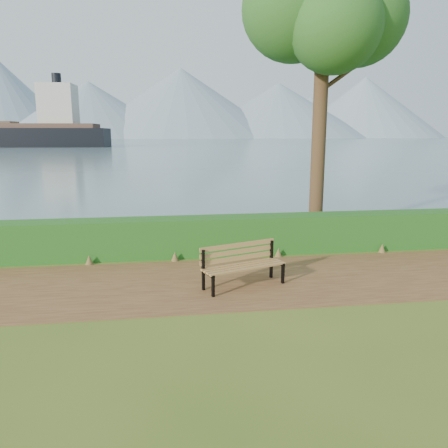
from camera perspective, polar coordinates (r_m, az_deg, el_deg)
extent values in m
plane|color=#425C1A|center=(9.32, 0.88, -8.12)|extent=(140.00, 140.00, 0.00)
cube|color=#56321D|center=(9.60, 0.59, -7.50)|extent=(40.00, 3.40, 0.01)
cube|color=#164E17|center=(11.66, -1.17, -1.52)|extent=(32.00, 0.85, 1.00)
cube|color=slate|center=(268.68, -8.23, 10.82)|extent=(700.00, 510.00, 0.00)
cone|color=gray|center=(408.42, -17.14, 14.04)|extent=(160.00, 160.00, 48.00)
cone|color=gray|center=(415.15, -5.61, 15.40)|extent=(190.00, 190.00, 62.00)
cone|color=gray|center=(424.14, 7.09, 14.48)|extent=(170.00, 170.00, 50.00)
cone|color=gray|center=(465.31, 17.85, 14.26)|extent=(150.00, 150.00, 58.00)
cone|color=gray|center=(438.98, -9.76, 13.32)|extent=(120.00, 120.00, 35.00)
cone|color=gray|center=(459.65, 11.17, 13.50)|extent=(130.00, 130.00, 40.00)
cube|color=black|center=(8.65, -1.43, -8.14)|extent=(0.07, 0.07, 0.45)
cube|color=black|center=(8.96, -2.72, -6.06)|extent=(0.07, 0.07, 0.86)
cube|color=black|center=(8.77, -2.10, -6.51)|extent=(0.22, 0.51, 0.05)
cube|color=black|center=(9.49, 7.70, -6.44)|extent=(0.07, 0.07, 0.45)
cube|color=black|center=(9.77, 6.21, -4.61)|extent=(0.07, 0.07, 0.86)
cube|color=black|center=(9.60, 6.95, -4.99)|extent=(0.22, 0.51, 0.05)
cube|color=#9F703D|center=(9.00, 3.27, -5.86)|extent=(1.72, 0.70, 0.03)
cube|color=#9F703D|center=(9.10, 2.85, -5.66)|extent=(1.72, 0.70, 0.03)
cube|color=#9F703D|center=(9.20, 2.44, -5.45)|extent=(1.72, 0.70, 0.03)
cube|color=#9F703D|center=(9.31, 2.04, -5.25)|extent=(1.72, 0.70, 0.03)
cube|color=#9F703D|center=(9.32, 1.85, -4.45)|extent=(1.71, 0.66, 0.10)
cube|color=#9F703D|center=(9.28, 1.86, -3.62)|extent=(1.71, 0.66, 0.10)
cube|color=#9F703D|center=(9.25, 1.87, -2.79)|extent=(1.71, 0.66, 0.10)
cylinder|color=#341E15|center=(14.01, 12.44, 14.47)|extent=(0.43, 0.43, 7.82)
sphere|color=#1A4C19|center=(14.71, 17.13, 24.37)|extent=(2.82, 2.82, 2.82)
sphere|color=#1A4C19|center=(14.27, 9.08, 26.03)|extent=(3.04, 3.04, 3.04)
sphere|color=#1A4C19|center=(13.54, 14.31, 23.79)|extent=(2.61, 2.61, 2.61)
cylinder|color=#341E15|center=(14.26, 14.53, 17.83)|extent=(1.14, 0.13, 0.85)
cylinder|color=#341E15|center=(14.11, 10.78, 20.28)|extent=(0.88, 0.41, 0.78)
cube|color=beige|center=(121.47, -20.82, 14.27)|extent=(8.96, 8.31, 10.33)
cylinder|color=black|center=(121.99, -21.04, 17.13)|extent=(2.25, 2.25, 3.29)
cube|color=brown|center=(125.77, -26.89, 11.70)|extent=(6.05, 6.57, 0.75)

